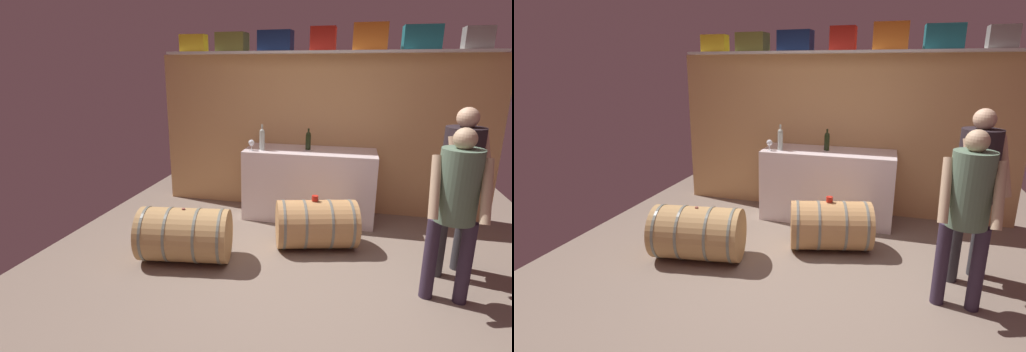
# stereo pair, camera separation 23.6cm
# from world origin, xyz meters

# --- Properties ---
(ground_plane) EXTENTS (5.74, 7.47, 0.02)m
(ground_plane) POSITION_xyz_m (0.00, 0.53, -0.01)
(ground_plane) COLOR #7D6C5E
(back_wall_panel) EXTENTS (4.54, 0.10, 2.15)m
(back_wall_panel) POSITION_xyz_m (0.00, 2.14, 1.08)
(back_wall_panel) COLOR tan
(back_wall_panel) RESTS_ON ground
(high_shelf_board) EXTENTS (4.18, 0.40, 0.03)m
(high_shelf_board) POSITION_xyz_m (0.00, 1.99, 2.17)
(high_shelf_board) COLOR silver
(high_shelf_board) RESTS_ON back_wall_panel
(toolcase_yellow) EXTENTS (0.36, 0.19, 0.23)m
(toolcase_yellow) POSITION_xyz_m (-1.76, 1.99, 2.30)
(toolcase_yellow) COLOR yellow
(toolcase_yellow) RESTS_ON high_shelf_board
(toolcase_olive) EXTENTS (0.40, 0.31, 0.24)m
(toolcase_olive) POSITION_xyz_m (-1.21, 1.99, 2.31)
(toolcase_olive) COLOR olive
(toolcase_olive) RESTS_ON high_shelf_board
(toolcase_navy) EXTENTS (0.45, 0.28, 0.26)m
(toolcase_navy) POSITION_xyz_m (-0.62, 1.99, 2.31)
(toolcase_navy) COLOR navy
(toolcase_navy) RESTS_ON high_shelf_board
(toolcase_red) EXTENTS (0.32, 0.24, 0.29)m
(toolcase_red) POSITION_xyz_m (0.00, 1.99, 2.33)
(toolcase_red) COLOR red
(toolcase_red) RESTS_ON high_shelf_board
(toolcase_orange) EXTENTS (0.42, 0.25, 0.32)m
(toolcase_orange) POSITION_xyz_m (0.57, 1.99, 2.35)
(toolcase_orange) COLOR orange
(toolcase_orange) RESTS_ON high_shelf_board
(toolcase_teal) EXTENTS (0.43, 0.27, 0.28)m
(toolcase_teal) POSITION_xyz_m (1.17, 1.99, 2.33)
(toolcase_teal) COLOR teal
(toolcase_teal) RESTS_ON high_shelf_board
(toolcase_grey) EXTENTS (0.31, 0.27, 0.25)m
(toolcase_grey) POSITION_xyz_m (1.78, 1.99, 2.31)
(toolcase_grey) COLOR gray
(toolcase_grey) RESTS_ON high_shelf_board
(work_cabinet) EXTENTS (1.70, 0.67, 0.93)m
(work_cabinet) POSITION_xyz_m (-0.09, 1.74, 0.47)
(work_cabinet) COLOR white
(work_cabinet) RESTS_ON ground
(wine_bottle_clear) EXTENTS (0.07, 0.07, 0.34)m
(wine_bottle_clear) POSITION_xyz_m (-0.70, 1.60, 1.08)
(wine_bottle_clear) COLOR #B2C1B5
(wine_bottle_clear) RESTS_ON work_cabinet
(wine_bottle_dark) EXTENTS (0.07, 0.07, 0.28)m
(wine_bottle_dark) POSITION_xyz_m (-0.12, 1.76, 1.06)
(wine_bottle_dark) COLOR black
(wine_bottle_dark) RESTS_ON work_cabinet
(wine_glass) EXTENTS (0.08, 0.08, 0.14)m
(wine_glass) POSITION_xyz_m (-0.83, 1.54, 1.03)
(wine_glass) COLOR white
(wine_glass) RESTS_ON work_cabinet
(wine_barrel_near) EXTENTS (0.99, 0.75, 0.56)m
(wine_barrel_near) POSITION_xyz_m (0.10, 0.83, 0.28)
(wine_barrel_near) COLOR tan
(wine_barrel_near) RESTS_ON ground
(wine_barrel_far) EXTENTS (1.01, 0.70, 0.58)m
(wine_barrel_far) POSITION_xyz_m (-1.21, 0.19, 0.29)
(wine_barrel_far) COLOR tan
(wine_barrel_far) RESTS_ON ground
(tasting_cup) EXTENTS (0.07, 0.07, 0.06)m
(tasting_cup) POSITION_xyz_m (0.08, 0.83, 0.59)
(tasting_cup) COLOR red
(tasting_cup) RESTS_ON wine_barrel_near
(winemaker_pouring) EXTENTS (0.47, 0.40, 1.53)m
(winemaker_pouring) POSITION_xyz_m (1.29, 0.04, 0.94)
(winemaker_pouring) COLOR #33273A
(winemaker_pouring) RESTS_ON ground
(visitor_tasting) EXTENTS (0.52, 0.49, 1.64)m
(visitor_tasting) POSITION_xyz_m (1.44, 0.57, 1.01)
(visitor_tasting) COLOR #333136
(visitor_tasting) RESTS_ON ground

